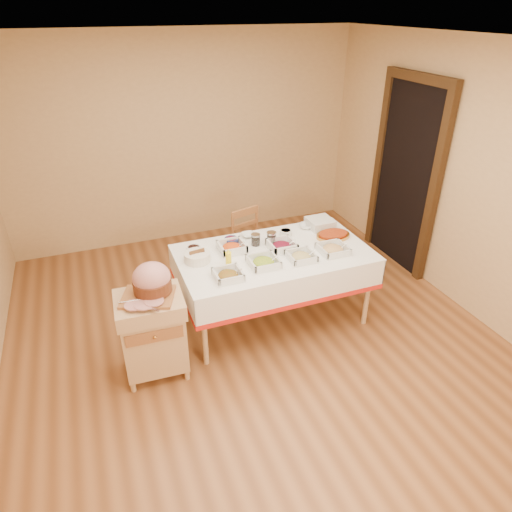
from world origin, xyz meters
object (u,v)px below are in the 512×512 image
Objects in this scene: butcher_cart at (153,331)px; plate_stack at (320,223)px; ham_on_board at (151,282)px; dining_table at (274,267)px; preserve_jar_left at (256,240)px; bread_basket at (197,257)px; mustard_bottle at (228,258)px; brass_platter at (333,235)px; dining_chair at (252,247)px; preserve_jar_right at (271,238)px.

plate_stack is at bearing 19.83° from butcher_cart.
dining_table is at bearing 15.03° from ham_on_board.
plate_stack is at bearing 9.72° from preserve_jar_left.
plate_stack is (1.87, 0.65, -0.08)m from ham_on_board.
dining_table is at bearing -153.53° from plate_stack.
preserve_jar_left reaches higher than butcher_cart.
preserve_jar_left is (1.09, 0.52, -0.08)m from ham_on_board.
butcher_cart is at bearing -139.34° from bread_basket.
dining_table is at bearing 9.47° from mustard_bottle.
dining_table is 0.71m from brass_platter.
brass_platter is (1.92, 0.43, 0.35)m from butcher_cart.
ham_on_board is 1.21m from preserve_jar_left.
plate_stack is (1.14, 0.41, -0.03)m from mustard_bottle.
butcher_cart is at bearing -160.17° from plate_stack.
bread_basket is at bearing 179.39° from brass_platter.
dining_chair is 1.05m from mustard_bottle.
dining_chair is 1.70m from ham_on_board.
mustard_bottle is (0.72, 0.24, -0.06)m from ham_on_board.
butcher_cart is 4.62× the size of mustard_bottle.
dining_table is 0.31m from preserve_jar_left.
preserve_jar_right is at bearing -9.23° from preserve_jar_left.
preserve_jar_right is (-0.01, -0.57, 0.37)m from dining_chair.
mustard_bottle is at bearing -35.39° from bread_basket.
plate_stack is (0.67, 0.33, 0.21)m from dining_table.
preserve_jar_right is (0.16, -0.03, 0.00)m from preserve_jar_left.
mustard_bottle is 1.22m from plate_stack.
preserve_jar_right is (1.29, 0.53, 0.38)m from butcher_cart.
ham_on_board is at bearing -161.45° from mustard_bottle.
mustard_bottle is (-0.52, -0.25, 0.02)m from preserve_jar_right.
dining_chair is at bearing 146.38° from plate_stack.
ham_on_board is at bearing -160.68° from plate_stack.
preserve_jar_right reaches higher than plate_stack.
bread_basket is at bearing 40.66° from butcher_cart.
bread_basket is at bearing 144.61° from mustard_bottle.
bread_basket is at bearing -170.13° from preserve_jar_left.
brass_platter is at bearing -0.61° from bread_basket.
dining_table is 0.76m from dining_chair.
preserve_jar_right reaches higher than brass_platter.
brass_platter is (0.63, -0.10, -0.03)m from preserve_jar_right.
butcher_cart is 2.00m from brass_platter.
dining_chair is at bearing 73.15° from preserve_jar_left.
plate_stack is at bearing -33.62° from dining_chair.
plate_stack is 0.26m from brass_platter.
butcher_cart is 6.61× the size of preserve_jar_left.
butcher_cart is at bearing -139.82° from dining_chair.
preserve_jar_right is at bearing 74.80° from dining_table.
ham_on_board reaches higher than dining_table.
preserve_jar_right reaches higher than dining_table.
preserve_jar_right is 0.77m from bread_basket.
dining_table is 2.12× the size of dining_chair.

